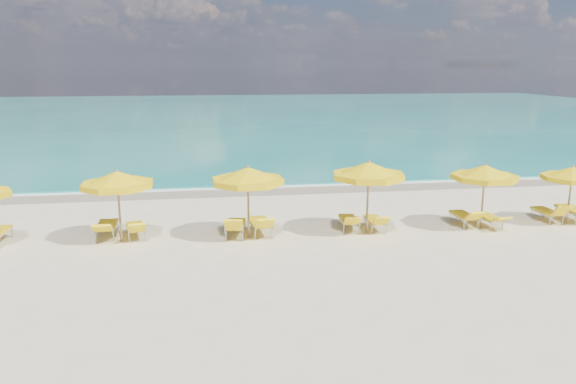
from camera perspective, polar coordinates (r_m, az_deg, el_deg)
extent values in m
plane|color=beige|center=(18.78, 0.70, -4.58)|extent=(120.00, 120.00, 0.00)
cube|color=#167C6D|center=(65.98, -6.22, 7.86)|extent=(120.00, 80.00, 0.30)
cube|color=tan|center=(25.87, -1.99, 0.27)|extent=(120.00, 2.60, 0.01)
cube|color=white|center=(26.64, -2.19, 0.64)|extent=(120.00, 1.20, 0.03)
cube|color=white|center=(35.26, -13.62, 3.29)|extent=(14.00, 0.36, 0.05)
cube|color=white|center=(43.46, 5.94, 5.32)|extent=(18.00, 0.30, 0.05)
cylinder|color=#9C7B4E|center=(18.84, -16.77, -1.49)|extent=(0.07, 0.07, 2.27)
cone|color=yellow|center=(18.64, -16.96, 1.36)|extent=(3.09, 3.09, 0.45)
cylinder|color=yellow|center=(18.68, -16.92, 0.69)|extent=(3.12, 3.12, 0.18)
sphere|color=#9C7B4E|center=(18.60, -17.01, 2.06)|extent=(0.10, 0.10, 0.10)
cylinder|color=#9C7B4E|center=(18.43, -4.05, -1.17)|extent=(0.07, 0.07, 2.34)
cone|color=yellow|center=(18.21, -4.10, 1.83)|extent=(3.06, 3.06, 0.47)
cylinder|color=yellow|center=(18.26, -4.09, 1.12)|extent=(3.09, 3.09, 0.19)
sphere|color=#9C7B4E|center=(18.17, -4.12, 2.57)|extent=(0.10, 0.10, 0.10)
cylinder|color=#9C7B4E|center=(19.09, 8.09, -0.66)|extent=(0.08, 0.08, 2.42)
cone|color=yellow|center=(18.88, 8.19, 2.34)|extent=(2.87, 2.87, 0.48)
cylinder|color=yellow|center=(18.92, 8.16, 1.63)|extent=(2.90, 2.90, 0.19)
sphere|color=#9C7B4E|center=(18.83, 8.21, 3.08)|extent=(0.11, 0.11, 0.11)
cylinder|color=#9C7B4E|center=(20.65, 19.18, -0.51)|extent=(0.07, 0.07, 2.22)
cone|color=yellow|center=(20.47, 19.37, 2.02)|extent=(2.94, 2.94, 0.44)
cylinder|color=yellow|center=(20.51, 19.32, 1.43)|extent=(2.97, 2.97, 0.18)
sphere|color=#9C7B4E|center=(20.43, 19.41, 2.65)|extent=(0.10, 0.10, 0.10)
cylinder|color=#9C7B4E|center=(22.49, 26.70, -0.35)|extent=(0.06, 0.06, 2.05)
cone|color=yellow|center=(22.34, 26.92, 1.80)|extent=(2.38, 2.38, 0.41)
cylinder|color=yellow|center=(22.37, 26.87, 1.29)|extent=(2.40, 2.40, 0.16)
sphere|color=#9C7B4E|center=(22.30, 26.97, 2.32)|extent=(0.09, 0.09, 0.09)
cube|color=yellow|center=(19.69, -17.94, -3.21)|extent=(0.63, 1.36, 0.08)
cube|color=yellow|center=(18.75, -18.35, -3.50)|extent=(0.61, 0.60, 0.40)
cube|color=yellow|center=(19.41, -15.26, -3.40)|extent=(0.74, 1.27, 0.07)
cube|color=yellow|center=(18.58, -15.12, -3.54)|extent=(0.61, 0.57, 0.41)
cube|color=yellow|center=(18.96, -5.33, -3.27)|extent=(0.77, 1.39, 0.08)
cube|color=yellow|center=(18.06, -5.56, -3.36)|extent=(0.65, 0.57, 0.50)
cube|color=yellow|center=(19.12, -2.90, -3.05)|extent=(0.71, 1.41, 0.08)
cube|color=yellow|center=(18.18, -2.37, -3.21)|extent=(0.65, 0.60, 0.47)
cube|color=yellow|center=(19.71, 6.16, -2.75)|extent=(0.66, 1.25, 0.07)
cube|color=yellow|center=(18.88, 6.56, -2.94)|extent=(0.59, 0.56, 0.39)
cube|color=yellow|center=(19.84, 8.79, -2.78)|extent=(0.55, 1.17, 0.07)
cube|color=yellow|center=(19.07, 9.43, -2.90)|extent=(0.53, 0.48, 0.39)
cube|color=yellow|center=(21.05, 17.39, -2.24)|extent=(0.56, 1.24, 0.08)
cube|color=yellow|center=(20.28, 18.46, -2.33)|extent=(0.55, 0.50, 0.43)
cube|color=yellow|center=(21.22, 19.58, -2.33)|extent=(0.61, 1.22, 0.07)
cube|color=yellow|center=(20.51, 20.86, -2.60)|extent=(0.57, 0.58, 0.29)
cube|color=yellow|center=(22.72, 24.77, -1.77)|extent=(0.59, 1.25, 0.08)
cube|color=yellow|center=(22.03, 26.02, -1.74)|extent=(0.56, 0.47, 0.48)
cube|color=yellow|center=(23.27, 26.92, -1.54)|extent=(0.69, 1.42, 0.09)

